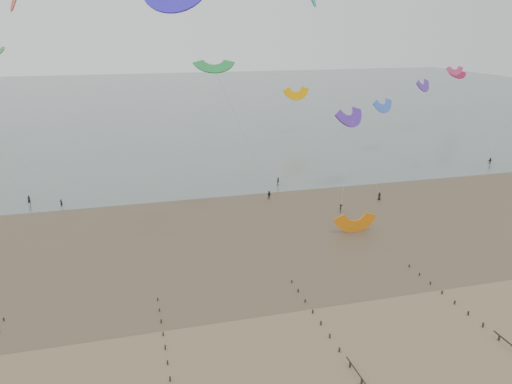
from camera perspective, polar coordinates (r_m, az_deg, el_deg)
ground at (r=58.40m, az=4.20°, el=-16.25°), size 500.00×500.00×0.00m
sea_and_shore at (r=87.14m, az=-5.75°, el=-4.11°), size 500.00×665.00×0.03m
kitesurfer_lead at (r=103.56m, az=-21.36°, el=-1.18°), size 0.69×0.63×1.58m
kitesurfers at (r=107.45m, az=8.62°, el=0.62°), size 143.75×23.48×1.89m
grounded_kite at (r=86.79m, az=11.20°, el=-4.48°), size 6.49×5.08×3.54m
kites_airborne at (r=135.86m, az=-10.91°, el=12.83°), size 235.67×114.52×39.97m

